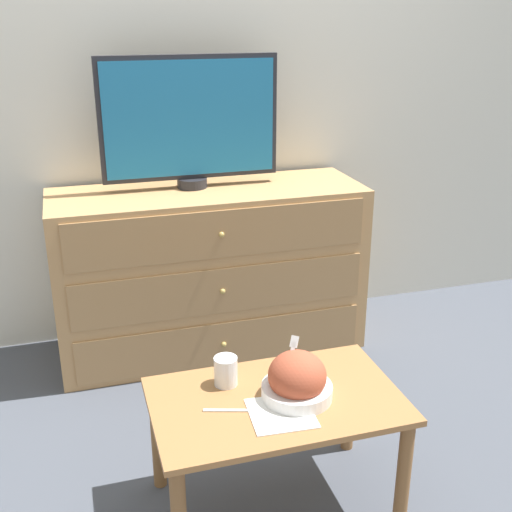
% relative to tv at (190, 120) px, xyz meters
% --- Properties ---
extents(ground_plane, '(12.00, 12.00, 0.00)m').
position_rel_tv_xyz_m(ground_plane, '(0.10, 0.20, -1.07)').
color(ground_plane, '#474C56').
extents(wall_back, '(12.00, 0.05, 2.60)m').
position_rel_tv_xyz_m(wall_back, '(0.10, 0.23, 0.23)').
color(wall_back, silver).
rests_on(wall_back, ground_plane).
extents(dresser, '(1.38, 0.49, 0.77)m').
position_rel_tv_xyz_m(dresser, '(0.06, -0.06, -0.68)').
color(dresser, tan).
rests_on(dresser, ground_plane).
extents(tv, '(0.77, 0.13, 0.57)m').
position_rel_tv_xyz_m(tv, '(0.00, 0.00, 0.00)').
color(tv, '#232328').
rests_on(tv, dresser).
extents(coffee_table, '(0.76, 0.47, 0.40)m').
position_rel_tv_xyz_m(coffee_table, '(0.01, -1.16, -0.73)').
color(coffee_table, '#9E6B3D').
rests_on(coffee_table, ground_plane).
extents(takeout_bowl, '(0.22, 0.22, 0.18)m').
position_rel_tv_xyz_m(takeout_bowl, '(0.08, -1.17, -0.60)').
color(takeout_bowl, silver).
rests_on(takeout_bowl, coffee_table).
extents(drink_cup, '(0.07, 0.07, 0.09)m').
position_rel_tv_xyz_m(drink_cup, '(-0.11, -1.04, -0.62)').
color(drink_cup, beige).
rests_on(drink_cup, coffee_table).
extents(napkin, '(0.20, 0.20, 0.00)m').
position_rel_tv_xyz_m(napkin, '(0.00, -1.24, -0.66)').
color(napkin, white).
rests_on(napkin, coffee_table).
extents(knife, '(0.16, 0.06, 0.01)m').
position_rel_tv_xyz_m(knife, '(-0.13, -1.18, -0.66)').
color(knife, white).
rests_on(knife, coffee_table).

